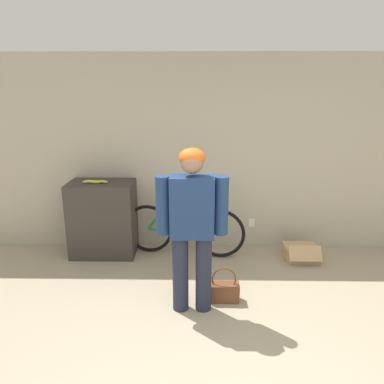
{
  "coord_description": "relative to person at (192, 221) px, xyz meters",
  "views": [
    {
      "loc": [
        -0.2,
        -2.26,
        2.19
      ],
      "look_at": [
        -0.26,
        1.09,
        1.24
      ],
      "focal_mm": 35.0,
      "sensor_mm": 36.0,
      "label": 1
    }
  ],
  "objects": [
    {
      "name": "handbag",
      "position": [
        0.33,
        0.15,
        -0.84
      ],
      "size": [
        0.32,
        0.14,
        0.38
      ],
      "color": "brown",
      "rests_on": "ground_plane"
    },
    {
      "name": "wall_back",
      "position": [
        0.26,
        1.59,
        0.35
      ],
      "size": [
        8.0,
        0.07,
        2.6
      ],
      "color": "#B7AD99",
      "rests_on": "ground_plane"
    },
    {
      "name": "cardboard_box",
      "position": [
        1.41,
        1.17,
        -0.87
      ],
      "size": [
        0.43,
        0.44,
        0.24
      ],
      "color": "tan",
      "rests_on": "ground_plane"
    },
    {
      "name": "side_shelf",
      "position": [
        -1.2,
        1.29,
        -0.46
      ],
      "size": [
        0.84,
        0.51,
        0.99
      ],
      "color": "#38332D",
      "rests_on": "ground_plane"
    },
    {
      "name": "person",
      "position": [
        0.0,
        0.0,
        0.0
      ],
      "size": [
        0.69,
        0.24,
        1.65
      ],
      "rotation": [
        0.0,
        0.0,
        0.0
      ],
      "color": "#23283D",
      "rests_on": "ground_plane"
    },
    {
      "name": "banana",
      "position": [
        -1.26,
        1.24,
        0.06
      ],
      "size": [
        0.34,
        0.09,
        0.04
      ],
      "color": "#EAD64C",
      "rests_on": "side_shelf"
    },
    {
      "name": "bicycle",
      "position": [
        -0.14,
        1.27,
        -0.6
      ],
      "size": [
        1.62,
        0.46,
        0.74
      ],
      "rotation": [
        0.0,
        0.0,
        -0.16
      ],
      "color": "black",
      "rests_on": "ground_plane"
    }
  ]
}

